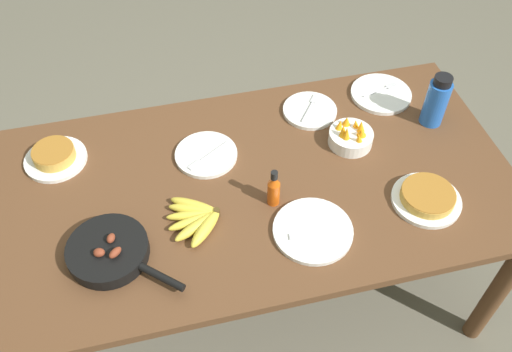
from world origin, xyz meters
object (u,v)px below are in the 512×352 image
Objects in this scene: skillet at (110,252)px; empty_plate_far_left at (381,94)px; banana_bunch at (197,218)px; water_bottle at (436,101)px; frittata_plate_side at (55,156)px; empty_plate_far_right at (313,231)px; hot_sauce_bottle at (274,189)px; fruit_bowl_mango at (351,136)px; empty_plate_near_front at (310,111)px; frittata_plate_center at (427,197)px; empty_plate_mid_edge at (206,155)px.

empty_plate_far_left is (1.10, 0.52, -0.02)m from skillet.
banana_bunch is 0.93m from empty_plate_far_left.
water_bottle is at bearing 57.52° from skillet.
frittata_plate_side is at bearing 152.41° from skillet.
banana_bunch is 0.70× the size of skillet.
frittata_plate_side is 0.91× the size of empty_plate_far_left.
skillet is 0.64m from empty_plate_far_right.
hot_sauce_bottle reaches higher than banana_bunch.
fruit_bowl_mango is (-0.21, -0.22, 0.03)m from empty_plate_far_left.
empty_plate_far_left is 0.24m from water_bottle.
empty_plate_near_front is 0.57m from empty_plate_far_right.
hot_sauce_bottle is (-0.50, 0.12, 0.04)m from frittata_plate_center.
fruit_bowl_mango is (0.89, 0.29, 0.01)m from skillet.
water_bottle is at bearing 33.32° from empty_plate_far_right.
frittata_plate_center is 0.36m from fruit_bowl_mango.
empty_plate_near_front is 0.47m from water_bottle.
frittata_plate_side is 0.85× the size of empty_plate_far_right.
frittata_plate_center is 0.90× the size of empty_plate_far_right.
water_bottle reaches higher than empty_plate_mid_edge.
empty_plate_far_left is at bearing 12.57° from empty_plate_mid_edge.
frittata_plate_center reaches higher than empty_plate_near_front.
frittata_plate_side reaches higher than banana_bunch.
banana_bunch is 1.02× the size of frittata_plate_center.
banana_bunch is 0.98× the size of empty_plate_far_left.
empty_plate_near_front is 1.30× the size of fruit_bowl_mango.
fruit_bowl_mango is at bearing -64.43° from empty_plate_near_front.
hot_sauce_bottle is at bearing -122.35° from empty_plate_near_front.
skillet is 1.60× the size of water_bottle.
banana_bunch reaches higher than empty_plate_near_front.
hot_sauce_bottle reaches higher than empty_plate_near_front.
skillet is 1.55× the size of frittata_plate_side.
banana_bunch is at bearing -159.88° from fruit_bowl_mango.
fruit_bowl_mango is at bearing -6.30° from empty_plate_mid_edge.
empty_plate_far_left is at bearing 37.27° from hot_sauce_bottle.
empty_plate_mid_edge is at bearing 178.73° from water_bottle.
fruit_bowl_mango reaches higher than frittata_plate_center.
banana_bunch is 0.99m from water_bottle.
frittata_plate_center is 0.55m from empty_plate_far_left.
empty_plate_mid_edge is 0.32m from hot_sauce_bottle.
water_bottle is (0.13, -0.18, 0.09)m from empty_plate_far_left.
frittata_plate_center is 0.41m from empty_plate_far_right.
hot_sauce_bottle reaches higher than frittata_plate_side.
empty_plate_mid_edge is at bearing 74.29° from banana_bunch.
empty_plate_near_front is 0.93× the size of empty_plate_mid_edge.
empty_plate_far_left is at bearing 46.30° from fruit_bowl_mango.
empty_plate_far_right is at bearing -58.50° from hot_sauce_bottle.
empty_plate_far_right is at bearing 37.14° from skillet.
empty_plate_far_right is at bearing -129.10° from empty_plate_far_left.
banana_bunch is 0.29m from empty_plate_mid_edge.
banana_bunch is 1.11× the size of water_bottle.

